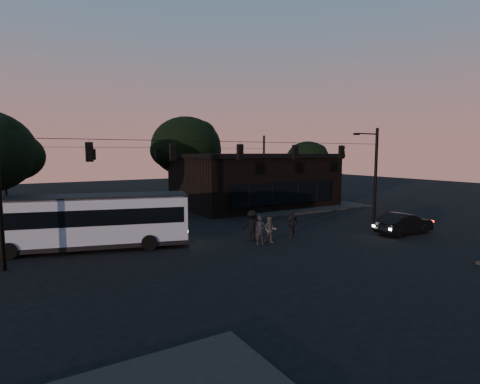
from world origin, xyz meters
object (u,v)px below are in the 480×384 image
car (404,223)px  pedestrian_c (292,223)px  pedestrian_b (270,230)px  bus (89,219)px  pedestrian_a (260,230)px  building (254,180)px  pedestrian_d (252,226)px

car → pedestrian_c: bearing=68.3°
pedestrian_b → bus: bearing=-172.1°
pedestrian_a → pedestrian_c: pedestrian_c is taller
building → bus: 20.39m
pedestrian_a → pedestrian_b: pedestrian_a is taller
pedestrian_c → pedestrian_d: 2.79m
car → pedestrian_c: pedestrian_c is taller
pedestrian_b → car: bearing=15.8°
pedestrian_c → pedestrian_a: bearing=-7.3°
car → pedestrian_d: size_ratio=2.30×
bus → pedestrian_a: 9.93m
pedestrian_a → pedestrian_b: (0.70, -0.02, -0.06)m
building → pedestrian_a: (-8.85, -14.09, -1.84)m
car → building: bearing=5.6°
building → pedestrian_b: building is taller
pedestrian_d → pedestrian_c: bearing=-163.5°
car → pedestrian_a: size_ratio=2.52×
building → car: size_ratio=3.52×
bus → pedestrian_d: size_ratio=5.93×
building → pedestrian_d: (-8.74, -13.00, -1.76)m
pedestrian_b → pedestrian_c: (2.12, 0.49, 0.12)m
pedestrian_c → car: bearing=140.0°
car → pedestrian_c: size_ratio=2.37×
pedestrian_b → pedestrian_d: (-0.59, 1.11, 0.15)m
pedestrian_a → pedestrian_c: bearing=20.7°
building → car: bearing=-85.9°
car → pedestrian_d: (-9.93, 3.72, 0.23)m
car → pedestrian_d: 10.61m
pedestrian_b → pedestrian_d: pedestrian_d is taller
car → pedestrian_b: size_ratio=2.72×
bus → pedestrian_b: 10.58m
bus → pedestrian_a: bus is taller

